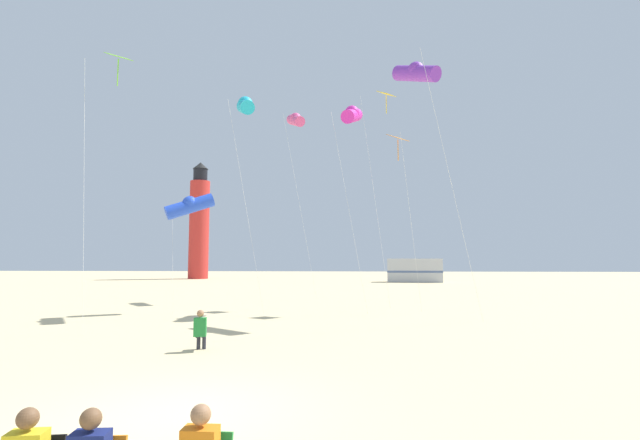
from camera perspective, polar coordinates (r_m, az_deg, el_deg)
ground at (r=8.52m, az=-17.23°, el=-22.40°), size 200.00×200.00×0.00m
kite_flyer_standing at (r=13.66m, az=-14.88°, el=-13.17°), size 0.40×0.55×1.16m
kite_diamond_orange at (r=24.00m, az=9.92°, el=9.40°), size 1.67×1.67×9.12m
kite_tube_cyan at (r=23.86m, az=-9.42°, el=14.02°), size 1.94×2.59×11.07m
kite_diamond_gold at (r=27.85m, az=8.23°, el=14.34°), size 2.16×2.16×12.66m
kite_diamond_lime at (r=20.36m, az=-24.41°, el=17.13°), size 2.04×2.04×10.81m
kite_tube_rainbow at (r=31.55m, az=-3.10°, el=12.51°), size 2.33×2.82×12.84m
kite_tube_blue at (r=23.87m, az=-16.14°, el=1.76°), size 2.53×1.94×6.05m
kite_tube_violet at (r=21.87m, az=12.05°, el=17.75°), size 3.65×3.75×11.74m
kite_tube_magenta at (r=24.29m, az=4.07°, el=13.11°), size 1.77×2.59×10.87m
lighthouse_distant at (r=66.94m, az=-15.03°, el=-0.46°), size 2.80×2.80×16.80m
rv_van_silver at (r=55.39m, az=11.85°, el=-6.26°), size 6.60×2.84×2.80m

